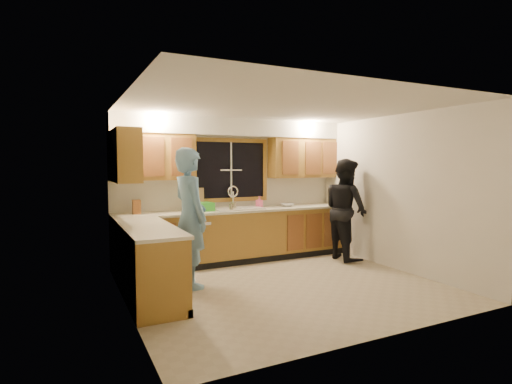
% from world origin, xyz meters
% --- Properties ---
extents(floor, '(4.20, 4.20, 0.00)m').
position_xyz_m(floor, '(0.00, 0.00, 0.00)').
color(floor, '#B6A88C').
rests_on(floor, ground).
extents(ceiling, '(4.20, 4.20, 0.00)m').
position_xyz_m(ceiling, '(0.00, 0.00, 2.50)').
color(ceiling, silver).
extents(wall_back, '(4.20, 0.00, 4.20)m').
position_xyz_m(wall_back, '(0.00, 1.90, 1.25)').
color(wall_back, silver).
rests_on(wall_back, ground).
extents(wall_left, '(0.00, 3.80, 3.80)m').
position_xyz_m(wall_left, '(-2.10, 0.00, 1.25)').
color(wall_left, silver).
rests_on(wall_left, ground).
extents(wall_right, '(0.00, 3.80, 3.80)m').
position_xyz_m(wall_right, '(2.10, 0.00, 1.25)').
color(wall_right, silver).
rests_on(wall_right, ground).
extents(base_cabinets_back, '(4.20, 0.60, 0.88)m').
position_xyz_m(base_cabinets_back, '(0.00, 1.60, 0.44)').
color(base_cabinets_back, '#AD7E32').
rests_on(base_cabinets_back, ground).
extents(base_cabinets_left, '(0.60, 1.90, 0.88)m').
position_xyz_m(base_cabinets_left, '(-1.80, 0.35, 0.44)').
color(base_cabinets_left, '#AD7E32').
rests_on(base_cabinets_left, ground).
extents(countertop_back, '(4.20, 0.63, 0.04)m').
position_xyz_m(countertop_back, '(0.00, 1.58, 0.90)').
color(countertop_back, beige).
rests_on(countertop_back, base_cabinets_back).
extents(countertop_left, '(0.63, 1.90, 0.04)m').
position_xyz_m(countertop_left, '(-1.79, 0.35, 0.90)').
color(countertop_left, beige).
rests_on(countertop_left, base_cabinets_left).
extents(upper_cabinets_left, '(1.35, 0.33, 0.75)m').
position_xyz_m(upper_cabinets_left, '(-1.43, 1.73, 1.83)').
color(upper_cabinets_left, '#AD7E32').
rests_on(upper_cabinets_left, wall_back).
extents(upper_cabinets_right, '(1.35, 0.33, 0.75)m').
position_xyz_m(upper_cabinets_right, '(1.43, 1.73, 1.83)').
color(upper_cabinets_right, '#AD7E32').
rests_on(upper_cabinets_right, wall_back).
extents(upper_cabinets_return, '(0.33, 0.90, 0.75)m').
position_xyz_m(upper_cabinets_return, '(-1.94, 1.12, 1.83)').
color(upper_cabinets_return, '#AD7E32').
rests_on(upper_cabinets_return, wall_left).
extents(soffit, '(4.20, 0.35, 0.30)m').
position_xyz_m(soffit, '(0.00, 1.72, 2.35)').
color(soffit, white).
rests_on(soffit, wall_back).
extents(window_frame, '(1.44, 0.03, 1.14)m').
position_xyz_m(window_frame, '(0.00, 1.89, 1.60)').
color(window_frame, black).
rests_on(window_frame, wall_back).
extents(sink, '(0.86, 0.52, 0.57)m').
position_xyz_m(sink, '(0.00, 1.60, 0.86)').
color(sink, white).
rests_on(sink, countertop_back).
extents(dishwasher, '(0.60, 0.56, 0.82)m').
position_xyz_m(dishwasher, '(-0.85, 1.59, 0.41)').
color(dishwasher, white).
rests_on(dishwasher, floor).
extents(stove, '(0.58, 0.75, 0.90)m').
position_xyz_m(stove, '(-1.80, -0.22, 0.45)').
color(stove, white).
rests_on(stove, floor).
extents(man, '(0.56, 0.76, 1.93)m').
position_xyz_m(man, '(-1.17, 0.55, 0.97)').
color(man, '#6A9EC9').
rests_on(man, floor).
extents(woman, '(0.75, 0.92, 1.80)m').
position_xyz_m(woman, '(1.80, 0.89, 0.90)').
color(woman, black).
rests_on(woman, floor).
extents(knife_block, '(0.12, 0.10, 0.22)m').
position_xyz_m(knife_block, '(-1.70, 1.68, 1.03)').
color(knife_block, brown).
rests_on(knife_block, countertop_back).
extents(cutting_board, '(0.30, 0.17, 0.38)m').
position_xyz_m(cutting_board, '(-0.69, 1.81, 1.11)').
color(cutting_board, tan).
rests_on(cutting_board, countertop_back).
extents(dish_crate, '(0.34, 0.32, 0.14)m').
position_xyz_m(dish_crate, '(-0.63, 1.62, 0.99)').
color(dish_crate, green).
rests_on(dish_crate, countertop_back).
extents(soap_bottle, '(0.12, 0.12, 0.21)m').
position_xyz_m(soap_bottle, '(0.46, 1.67, 1.02)').
color(soap_bottle, '#F95E92').
rests_on(soap_bottle, countertop_back).
extents(bowl, '(0.26, 0.26, 0.06)m').
position_xyz_m(bowl, '(1.00, 1.58, 0.95)').
color(bowl, silver).
rests_on(bowl, countertop_back).
extents(can_left, '(0.08, 0.08, 0.11)m').
position_xyz_m(can_left, '(-0.21, 1.38, 0.98)').
color(can_left, '#B8AF8E').
rests_on(can_left, countertop_back).
extents(can_right, '(0.09, 0.09, 0.13)m').
position_xyz_m(can_right, '(-0.12, 1.49, 0.98)').
color(can_right, '#B8AF8E').
rests_on(can_right, countertop_back).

